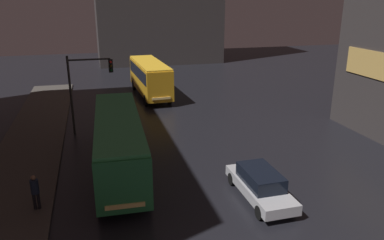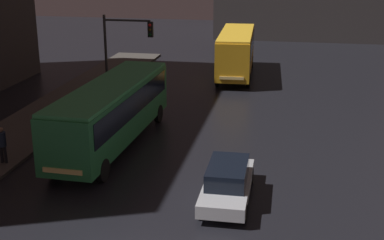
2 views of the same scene
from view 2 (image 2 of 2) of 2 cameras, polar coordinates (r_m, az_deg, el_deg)
name	(u,v)px [view 2 (image 2 of 2)]	position (r m, az deg, el deg)	size (l,w,h in m)	color
sidewalk_left	(7,142)	(28.43, -19.12, -2.25)	(4.00, 48.00, 0.15)	#47423D
bus_near	(112,108)	(26.29, -8.52, 1.28)	(2.86, 11.22, 3.17)	#236B38
bus_far	(236,49)	(40.93, 4.74, 7.55)	(2.85, 9.58, 3.41)	orange
car_taxi	(227,181)	(20.85, 3.81, -6.56)	(1.83, 4.76, 1.48)	#B7B7BC
pedestrian_near	(2,142)	(25.26, -19.60, -2.24)	(0.51, 0.51, 1.68)	black
traffic_light_main	(123,45)	(32.71, -7.40, 7.90)	(3.07, 0.35, 5.60)	#2D2D2D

